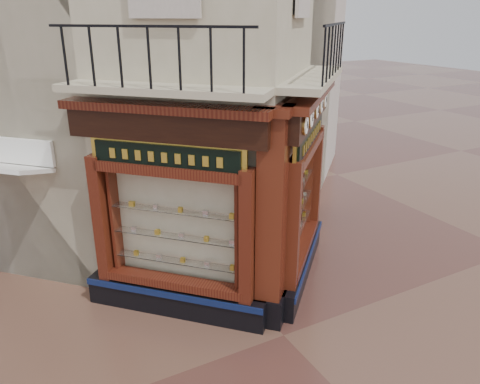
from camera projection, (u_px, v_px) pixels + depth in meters
ground at (284, 335)px, 8.26m from camera, size 80.00×80.00×0.00m
neighbour_left at (32, 7)px, 12.31m from camera, size 11.31×11.31×11.00m
neighbour_right at (204, 8)px, 14.50m from camera, size 11.31×11.31×11.00m
shopfront_left at (171, 217)px, 8.22m from camera, size 2.86×2.86×3.98m
shopfront_right at (303, 190)px, 9.47m from camera, size 2.86×2.86×3.98m
corner_pilaster at (271, 225)px, 7.98m from camera, size 0.85×0.85×3.98m
balcony at (244, 83)px, 7.98m from camera, size 5.94×2.97×1.03m
clock_a at (305, 125)px, 7.64m from camera, size 0.28×0.28×0.35m
clock_b at (311, 118)px, 8.17m from camera, size 0.31×0.31×0.39m
clock_c at (316, 110)px, 8.79m from camera, size 0.26×0.26×0.32m
clock_d at (321, 104)px, 9.35m from camera, size 0.29×0.29×0.36m
clock_e at (325, 100)px, 9.89m from camera, size 0.29×0.29×0.36m
awning at (26, 291)px, 9.57m from camera, size 1.80×1.80×0.32m
signboard_left at (166, 157)px, 7.75m from camera, size 2.03×2.03×0.54m
signboard_right at (309, 136)px, 9.05m from camera, size 2.17×2.17×0.58m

